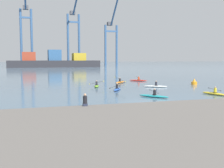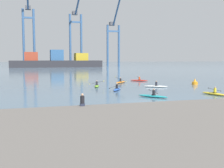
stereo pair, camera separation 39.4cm
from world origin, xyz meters
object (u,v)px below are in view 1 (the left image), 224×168
Objects in this scene: gantry_crane_east_mid at (74,32)px; channel_buoy at (194,82)px; gantry_crane_east at (111,37)px; kayak_yellow at (214,93)px; kayak_red at (138,80)px; gantry_crane_west_mid at (26,28)px; kayak_blue at (117,89)px; kayak_orange at (120,82)px; container_barge at (54,62)px; kayak_teal at (154,96)px; seated_onlooker at (85,100)px; kayak_lime at (97,86)px; kayak_white at (155,86)px.

channel_buoy is (1.12, -113.54, -18.57)m from gantry_crane_east_mid.
gantry_crane_east is 10.69× the size of kayak_yellow.
kayak_red is (-4.82, -104.63, -18.76)m from gantry_crane_east_mid.
gantry_crane_east reaches higher than gantry_crane_east_mid.
gantry_crane_west_mid is 117.46m from kayak_blue.
kayak_orange is at bearing 69.28° from kayak_blue.
container_barge reaches higher than kayak_red.
gantry_crane_west_mid is at bearing -174.63° from gantry_crane_east_mid.
kayak_red is at bearing -92.64° from gantry_crane_east_mid.
kayak_red is at bearing -104.22° from gantry_crane_east.
kayak_orange is at bearing -94.93° from gantry_crane_east_mid.
gantry_crane_east_mid reaches higher than kayak_red.
kayak_yellow is at bearing -87.55° from kayak_red.
kayak_teal is (-32.76, -123.38, -16.58)m from gantry_crane_east.
container_barge is at bearing -161.64° from gantry_crane_east.
kayak_yellow is at bearing -113.73° from channel_buoy.
kayak_teal is 11.49m from seated_onlooker.
kayak_lime is (-3.16, 12.56, 0.00)m from kayak_teal.
gantry_crane_west_mid is at bearing 101.12° from kayak_red.
kayak_yellow is 9.92m from kayak_white.
gantry_crane_east_mid is 36.15× the size of channel_buoy.
kayak_lime is (-5.36, -5.07, 0.00)m from kayak_orange.
container_barge reaches higher than kayak_yellow.
container_barge is 103.13m from kayak_white.
gantry_crane_east is 117.68m from kayak_lime.
gantry_crane_east is at bearing 0.99° from gantry_crane_west_mid.
kayak_blue is 1.09× the size of kayak_red.
gantry_crane_east_mid is at bearing 86.71° from kayak_white.
channel_buoy is 0.31× the size of kayak_blue.
kayak_red is at bearing 92.45° from kayak_yellow.
kayak_blue is 0.95× the size of kayak_lime.
container_barge reaches higher than kayak_lime.
gantry_crane_west_mid is 46.42× the size of seated_onlooker.
container_barge is at bearing 85.94° from seated_onlooker.
container_barge is 101.86m from channel_buoy.
container_barge is 12.97× the size of kayak_lime.
kayak_teal is (13.47, -122.58, -19.75)m from gantry_crane_west_mid.
kayak_white is (-27.94, -113.96, -16.58)m from gantry_crane_east.
gantry_crane_west_mid is 12.75× the size of kayak_blue.
gantry_crane_west_mid is 124.89m from kayak_teal.
kayak_red is (4.43, 2.68, 0.00)m from kayak_orange.
kayak_teal reaches higher than kayak_lime.
gantry_crane_east reaches higher than kayak_blue.
channel_buoy is at bearing 66.27° from kayak_yellow.
kayak_white is (5.17, -102.97, -2.59)m from container_barge.
kayak_orange is (2.56, -94.77, -2.59)m from container_barge.
kayak_orange reaches higher than kayak_red.
kayak_lime is 3.84× the size of seated_onlooker.
gantry_crane_west_mid is 115.87m from channel_buoy.
kayak_yellow is at bearing -49.95° from kayak_lime.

